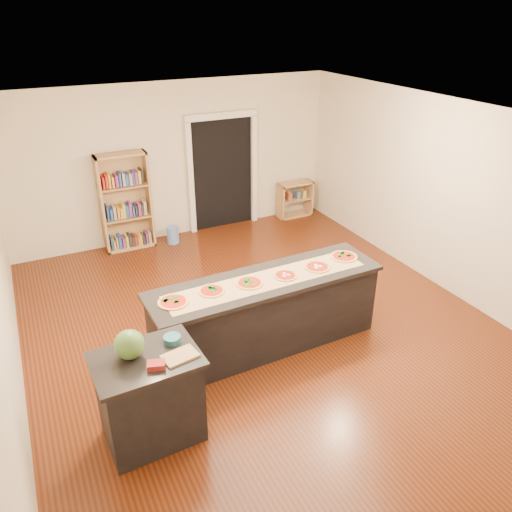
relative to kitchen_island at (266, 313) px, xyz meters
name	(u,v)px	position (x,y,z in m)	size (l,w,h in m)	color
room	(263,234)	(0.13, 0.36, 0.91)	(6.00, 7.00, 2.80)	beige
doorway	(222,167)	(1.03, 3.82, 0.71)	(1.40, 0.09, 2.21)	black
kitchen_island	(266,313)	(0.00, 0.00, 0.00)	(2.94, 0.80, 0.97)	black
side_counter	(150,398)	(-1.71, -0.85, 0.01)	(1.00, 0.73, 0.99)	black
bookshelf	(126,202)	(-0.87, 3.66, 0.37)	(0.86, 0.31, 1.72)	tan
low_shelf	(295,199)	(2.54, 3.66, -0.13)	(0.72, 0.31, 0.72)	tan
waste_bin	(173,235)	(-0.13, 3.49, -0.33)	(0.22, 0.22, 0.32)	#6080D6
kraft_paper	(268,280)	(0.00, -0.02, 0.48)	(2.56, 0.46, 0.00)	tan
watermelon	(129,345)	(-1.83, -0.77, 0.64)	(0.28, 0.28, 0.28)	#144214
cutting_board	(180,356)	(-1.42, -0.98, 0.51)	(0.32, 0.21, 0.02)	tan
package_red	(156,365)	(-1.66, -1.03, 0.53)	(0.16, 0.11, 0.06)	maroon
package_teal	(172,339)	(-1.41, -0.72, 0.53)	(0.17, 0.17, 0.06)	#195966
pizza_a	(173,302)	(-1.18, -0.02, 0.50)	(0.33, 0.33, 0.02)	tan
pizza_b	(212,291)	(-0.71, 0.02, 0.50)	(0.30, 0.30, 0.02)	tan
pizza_c	(249,283)	(-0.23, -0.01, 0.50)	(0.33, 0.33, 0.02)	tan
pizza_d	(285,275)	(0.24, -0.04, 0.50)	(0.27, 0.27, 0.02)	tan
pizza_e	(317,267)	(0.71, -0.02, 0.50)	(0.34, 0.34, 0.02)	tan
pizza_f	(344,256)	(1.17, 0.07, 0.50)	(0.34, 0.34, 0.02)	tan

